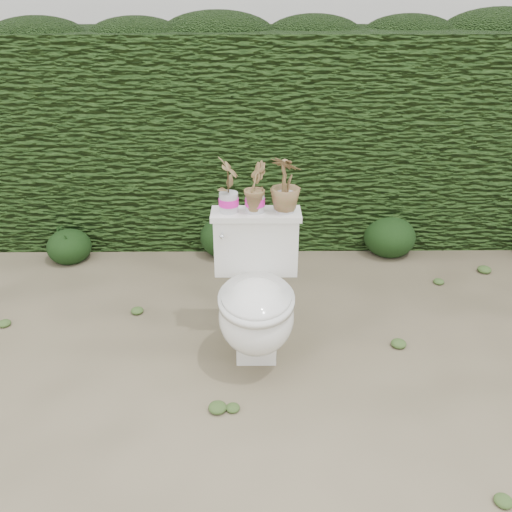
{
  "coord_description": "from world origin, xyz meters",
  "views": [
    {
      "loc": [
        0.18,
        -2.75,
        1.91
      ],
      "look_at": [
        0.2,
        -0.06,
        0.55
      ],
      "focal_mm": 38.0,
      "sensor_mm": 36.0,
      "label": 1
    }
  ],
  "objects_px": {
    "potted_plant_left": "(228,186)",
    "potted_plant_right": "(286,186)",
    "potted_plant_center": "(255,189)",
    "toilet": "(256,299)"
  },
  "relations": [
    {
      "from": "toilet",
      "to": "potted_plant_left",
      "type": "relative_size",
      "value": 2.62
    },
    {
      "from": "potted_plant_center",
      "to": "potted_plant_right",
      "type": "bearing_deg",
      "value": -80.72
    },
    {
      "from": "potted_plant_left",
      "to": "potted_plant_right",
      "type": "xyz_separation_m",
      "value": [
        0.31,
        -0.0,
        0.0
      ]
    },
    {
      "from": "potted_plant_left",
      "to": "potted_plant_right",
      "type": "distance_m",
      "value": 0.31
    },
    {
      "from": "toilet",
      "to": "potted_plant_left",
      "type": "xyz_separation_m",
      "value": [
        -0.15,
        0.24,
        0.57
      ]
    },
    {
      "from": "potted_plant_center",
      "to": "potted_plant_right",
      "type": "height_order",
      "value": "potted_plant_right"
    },
    {
      "from": "potted_plant_left",
      "to": "potted_plant_center",
      "type": "bearing_deg",
      "value": -85.85
    },
    {
      "from": "potted_plant_left",
      "to": "potted_plant_right",
      "type": "bearing_deg",
      "value": -85.85
    },
    {
      "from": "potted_plant_left",
      "to": "toilet",
      "type": "bearing_deg",
      "value": -143.82
    },
    {
      "from": "toilet",
      "to": "potted_plant_right",
      "type": "bearing_deg",
      "value": 56.28
    }
  ]
}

